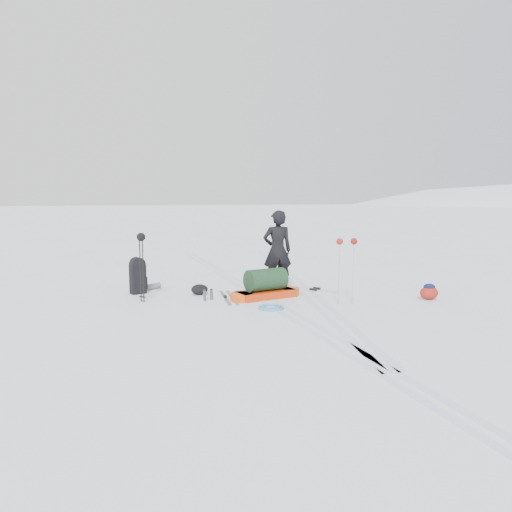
# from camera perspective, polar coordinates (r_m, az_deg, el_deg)

# --- Properties ---
(ground) EXTENTS (200.00, 200.00, 0.00)m
(ground) POSITION_cam_1_polar(r_m,az_deg,el_deg) (11.14, 0.91, -4.93)
(ground) COLOR white
(ground) RESTS_ON ground
(snow_hill_backdrop) EXTENTS (359.50, 192.00, 162.45)m
(snow_hill_backdrop) POSITION_cam_1_polar(r_m,az_deg,el_deg) (135.36, 19.15, -25.17)
(snow_hill_backdrop) COLOR white
(snow_hill_backdrop) RESTS_ON ground
(ski_tracks) EXTENTS (3.38, 17.97, 0.01)m
(ski_tracks) POSITION_cam_1_polar(r_m,az_deg,el_deg) (12.13, 2.62, -3.93)
(ski_tracks) COLOR silver
(ski_tracks) RESTS_ON ground
(skier) EXTENTS (0.72, 0.49, 1.94)m
(skier) POSITION_cam_1_polar(r_m,az_deg,el_deg) (12.01, 2.46, 0.63)
(skier) COLOR black
(skier) RESTS_ON ground
(pulk_sled) EXTENTS (1.80, 0.96, 0.66)m
(pulk_sled) POSITION_cam_1_polar(r_m,az_deg,el_deg) (11.21, 1.13, -3.53)
(pulk_sled) COLOR red
(pulk_sled) RESTS_ON ground
(expedition_rucksack) EXTENTS (0.77, 0.81, 0.86)m
(expedition_rucksack) POSITION_cam_1_polar(r_m,az_deg,el_deg) (12.04, -13.17, -2.29)
(expedition_rucksack) COLOR black
(expedition_rucksack) RESTS_ON ground
(ski_poles_black) EXTENTS (0.18, 0.19, 1.50)m
(ski_poles_black) POSITION_cam_1_polar(r_m,az_deg,el_deg) (10.93, -12.99, 1.18)
(ski_poles_black) COLOR black
(ski_poles_black) RESTS_ON ground
(ski_poles_silver) EXTENTS (0.45, 0.18, 1.41)m
(ski_poles_silver) POSITION_cam_1_polar(r_m,az_deg,el_deg) (10.58, 10.33, 0.79)
(ski_poles_silver) COLOR silver
(ski_poles_silver) RESTS_ON ground
(touring_skis_grey) EXTENTS (0.31, 1.59, 0.06)m
(touring_skis_grey) POSITION_cam_1_polar(r_m,az_deg,el_deg) (11.26, -3.15, -4.74)
(touring_skis_grey) COLOR gray
(touring_skis_grey) RESTS_ON ground
(touring_skis_white) EXTENTS (1.37, 1.55, 0.07)m
(touring_skis_white) POSITION_cam_1_polar(r_m,az_deg,el_deg) (12.18, 6.76, -3.88)
(touring_skis_white) COLOR silver
(touring_skis_white) RESTS_ON ground
(rope_coil) EXTENTS (0.66, 0.66, 0.06)m
(rope_coil) POSITION_cam_1_polar(r_m,az_deg,el_deg) (10.22, 1.72, -5.85)
(rope_coil) COLOR #508FC2
(rope_coil) RESTS_ON ground
(small_daypack) EXTENTS (0.46, 0.37, 0.36)m
(small_daypack) POSITION_cam_1_polar(r_m,az_deg,el_deg) (11.69, 19.17, -3.89)
(small_daypack) COLOR maroon
(small_daypack) RESTS_ON ground
(thermos_pair) EXTENTS (0.24, 0.18, 0.26)m
(thermos_pair) POSITION_cam_1_polar(r_m,az_deg,el_deg) (11.03, -5.52, -4.44)
(thermos_pair) COLOR #5B5D63
(thermos_pair) RESTS_ON ground
(stuff_sack) EXTENTS (0.41, 0.32, 0.24)m
(stuff_sack) POSITION_cam_1_polar(r_m,az_deg,el_deg) (11.66, -6.47, -3.82)
(stuff_sack) COLOR black
(stuff_sack) RESTS_ON ground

